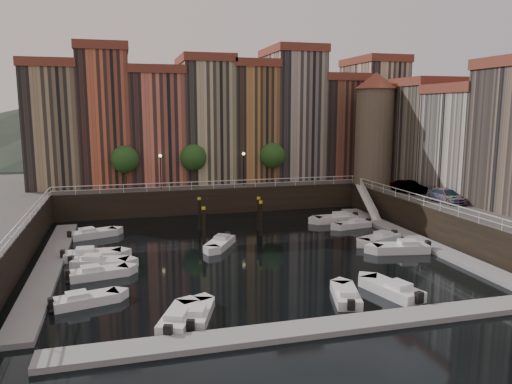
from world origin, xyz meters
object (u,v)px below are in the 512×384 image
object	(u,v)px
corner_tower	(374,127)
gangway	(368,200)
boat_left_1	(97,273)
car_b	(409,188)
boat_left_2	(99,262)
car_a	(404,186)
car_c	(446,197)
mooring_pilings	(231,218)
boat_left_0	(84,300)

from	to	relation	value
corner_tower	gangway	xyz separation A→B (m)	(-2.90, -4.50, -8.28)
boat_left_1	car_b	world-z (taller)	car_b
gangway	boat_left_2	bearing A→B (deg)	-158.53
boat_left_2	car_a	size ratio (longest dim) A/B	1.21
boat_left_2	car_c	size ratio (longest dim) A/B	1.02
car_c	mooring_pilings	bearing A→B (deg)	164.62
boat_left_2	gangway	bearing A→B (deg)	33.78
boat_left_1	car_b	size ratio (longest dim) A/B	1.09
mooring_pilings	car_b	world-z (taller)	car_b
gangway	boat_left_2	xyz separation A→B (m)	(-29.55, -11.63, -1.56)
car_a	car_b	bearing A→B (deg)	-97.64
boat_left_0	car_a	distance (m)	38.08
corner_tower	car_c	bearing A→B (deg)	-85.87
car_c	boat_left_2	bearing A→B (deg)	-178.34
corner_tower	car_c	size ratio (longest dim) A/B	2.95
car_a	corner_tower	bearing A→B (deg)	91.99
car_a	car_b	distance (m)	1.37
gangway	boat_left_1	world-z (taller)	gangway
boat_left_0	boat_left_1	distance (m)	5.32
gangway	car_c	size ratio (longest dim) A/B	1.78
gangway	car_b	xyz separation A→B (m)	(3.31, -3.27, 1.78)
boat_left_0	boat_left_2	size ratio (longest dim) A/B	0.92
boat_left_2	car_b	size ratio (longest dim) A/B	1.13
corner_tower	car_a	xyz separation A→B (m)	(0.53, -6.40, -6.53)
boat_left_1	car_b	bearing A→B (deg)	7.89
mooring_pilings	corner_tower	bearing A→B (deg)	23.69
corner_tower	gangway	world-z (taller)	corner_tower
boat_left_1	boat_left_0	bearing A→B (deg)	-106.85
mooring_pilings	boat_left_1	world-z (taller)	mooring_pilings
mooring_pilings	car_c	bearing A→B (deg)	-12.68
gangway	boat_left_2	size ratio (longest dim) A/B	1.75
corner_tower	boat_left_1	world-z (taller)	corner_tower
corner_tower	car_b	size ratio (longest dim) A/B	3.29
boat_left_0	car_a	bearing A→B (deg)	13.27
car_b	car_c	distance (m)	5.83
mooring_pilings	boat_left_0	world-z (taller)	mooring_pilings
mooring_pilings	car_b	xyz separation A→B (m)	(20.53, 1.06, 2.04)
car_b	car_c	bearing A→B (deg)	-101.38
mooring_pilings	boat_left_0	bearing A→B (deg)	-130.36
car_c	gangway	bearing A→B (deg)	110.44
boat_left_2	corner_tower	bearing A→B (deg)	38.73
boat_left_2	car_c	world-z (taller)	car_c
boat_left_1	car_b	xyz separation A→B (m)	(32.88, 10.99, 3.35)
car_b	boat_left_0	bearing A→B (deg)	-171.04
gangway	car_a	world-z (taller)	car_a
corner_tower	mooring_pilings	distance (m)	23.57
boat_left_2	car_a	xyz separation A→B (m)	(32.98, 9.72, 3.31)
mooring_pilings	boat_left_1	bearing A→B (deg)	-141.20
boat_left_0	boat_left_2	bearing A→B (deg)	71.26
corner_tower	boat_left_0	xyz separation A→B (m)	(-33.05, -24.04, -9.86)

